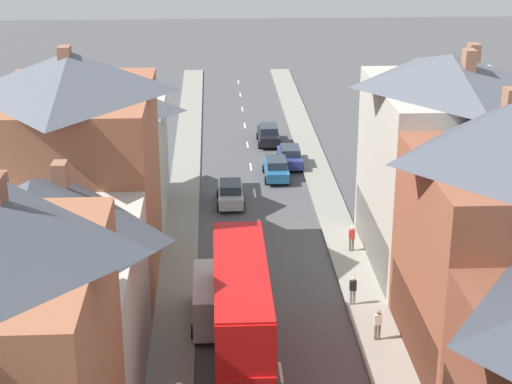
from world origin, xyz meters
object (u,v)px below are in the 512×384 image
object	(u,v)px
car_near_silver	(276,168)
pedestrian_far_left	(353,289)
car_parked_left_b	(230,193)
car_parked_left_a	(290,156)
car_mid_black	(268,134)
pedestrian_far_right	(352,237)
delivery_van	(213,299)
pedestrian_mid_right	(378,323)
double_decker_bus_lead	(241,315)

from	to	relation	value
car_near_silver	pedestrian_far_left	bearing A→B (deg)	-83.12
car_parked_left_b	car_parked_left_a	bearing A→B (deg)	59.48
car_mid_black	car_parked_left_a	bearing A→B (deg)	-77.86
car_near_silver	car_parked_left_b	world-z (taller)	car_parked_left_b
pedestrian_far_right	delivery_van	bearing A→B (deg)	-135.66
car_parked_left_a	pedestrian_mid_right	world-z (taller)	pedestrian_mid_right
double_decker_bus_lead	car_parked_left_a	bearing A→B (deg)	80.61
pedestrian_mid_right	pedestrian_far_left	size ratio (longest dim) A/B	1.00
car_near_silver	pedestrian_far_left	size ratio (longest dim) A/B	2.76
double_decker_bus_lead	pedestrian_far_right	world-z (taller)	double_decker_bus_lead
car_parked_left_a	pedestrian_far_left	size ratio (longest dim) A/B	2.70
double_decker_bus_lead	car_parked_left_b	xyz separation A→B (m)	(0.01, 21.36, -1.97)
car_mid_black	pedestrian_far_left	bearing A→B (deg)	-85.17
car_parked_left_b	car_near_silver	bearing A→B (deg)	56.21
delivery_van	pedestrian_far_right	distance (m)	11.83
car_parked_left_a	pedestrian_far_left	xyz separation A→B (m)	(1.22, -23.84, 0.22)
car_near_silver	car_mid_black	bearing A→B (deg)	90.00
car_parked_left_a	car_parked_left_b	bearing A→B (deg)	-120.52
car_near_silver	pedestrian_far_right	xyz separation A→B (m)	(3.56, -13.98, 0.22)
car_parked_left_a	pedestrian_far_right	distance (m)	17.06
delivery_van	pedestrian_mid_right	xyz separation A→B (m)	(8.06, -2.41, -0.30)
double_decker_bus_lead	pedestrian_far_left	xyz separation A→B (m)	(6.13, 5.83, -1.78)
car_parked_left_a	pedestrian_mid_right	size ratio (longest dim) A/B	2.70
pedestrian_far_left	delivery_van	bearing A→B (deg)	-169.77
pedestrian_mid_right	car_near_silver	bearing A→B (deg)	97.30
car_parked_left_b	double_decker_bus_lead	bearing A→B (deg)	-90.02
double_decker_bus_lead	car_mid_black	world-z (taller)	double_decker_bus_lead
car_near_silver	car_mid_black	distance (m)	8.98
car_parked_left_b	car_mid_black	bearing A→B (deg)	75.92
car_near_silver	car_mid_black	world-z (taller)	car_mid_black
double_decker_bus_lead	car_near_silver	world-z (taller)	double_decker_bus_lead
delivery_van	car_parked_left_b	bearing A→B (deg)	85.59
pedestrian_mid_right	pedestrian_far_left	bearing A→B (deg)	99.63
double_decker_bus_lead	car_parked_left_a	world-z (taller)	double_decker_bus_lead
double_decker_bus_lead	car_parked_left_a	distance (m)	30.14
car_mid_black	pedestrian_far_left	distance (m)	29.99
pedestrian_mid_right	double_decker_bus_lead	bearing A→B (deg)	-162.84
car_parked_left_a	pedestrian_far_left	world-z (taller)	pedestrian_far_left
car_mid_black	car_parked_left_b	distance (m)	14.80
car_mid_black	pedestrian_mid_right	size ratio (longest dim) A/B	2.67
car_parked_left_b	pedestrian_far_left	size ratio (longest dim) A/B	2.66
delivery_van	pedestrian_far_right	xyz separation A→B (m)	(8.46, 8.26, -0.30)
pedestrian_far_left	pedestrian_mid_right	bearing A→B (deg)	-80.37
car_parked_left_a	pedestrian_far_left	bearing A→B (deg)	-87.06
car_mid_black	car_parked_left_b	xyz separation A→B (m)	(-3.60, -14.36, 0.00)
pedestrian_far_left	car_near_silver	bearing A→B (deg)	96.88
car_parked_left_a	delivery_van	size ratio (longest dim) A/B	0.84
pedestrian_mid_right	pedestrian_far_left	world-z (taller)	same
double_decker_bus_lead	pedestrian_far_right	distance (m)	14.74
car_mid_black	car_parked_left_b	bearing A→B (deg)	-104.08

